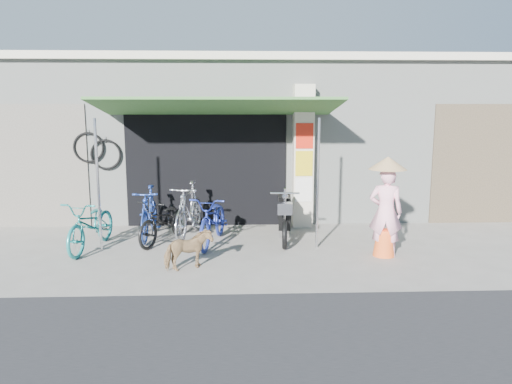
{
  "coord_description": "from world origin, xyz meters",
  "views": [
    {
      "loc": [
        -0.56,
        -8.03,
        2.59
      ],
      "look_at": [
        -0.2,
        1.0,
        1.0
      ],
      "focal_mm": 35.0,
      "sensor_mm": 36.0,
      "label": 1
    }
  ],
  "objects_px": {
    "bike_teal": "(92,224)",
    "nun": "(386,207)",
    "bike_silver": "(189,210)",
    "street_dog": "(188,250)",
    "bike_navy": "(213,219)",
    "moped": "(284,215)",
    "bike_black": "(165,221)",
    "bike_blue": "(149,213)"
  },
  "relations": [
    {
      "from": "bike_navy",
      "to": "street_dog",
      "type": "height_order",
      "value": "bike_navy"
    },
    {
      "from": "bike_silver",
      "to": "street_dog",
      "type": "bearing_deg",
      "value": -74.71
    },
    {
      "from": "bike_silver",
      "to": "bike_teal",
      "type": "bearing_deg",
      "value": -145.56
    },
    {
      "from": "bike_blue",
      "to": "moped",
      "type": "bearing_deg",
      "value": -4.19
    },
    {
      "from": "bike_blue",
      "to": "street_dog",
      "type": "height_order",
      "value": "bike_blue"
    },
    {
      "from": "bike_silver",
      "to": "moped",
      "type": "relative_size",
      "value": 0.99
    },
    {
      "from": "moped",
      "to": "bike_teal",
      "type": "bearing_deg",
      "value": -165.99
    },
    {
      "from": "bike_black",
      "to": "bike_navy",
      "type": "xyz_separation_m",
      "value": [
        0.93,
        -0.14,
        0.05
      ]
    },
    {
      "from": "moped",
      "to": "nun",
      "type": "xyz_separation_m",
      "value": [
        1.63,
        -1.16,
        0.38
      ]
    },
    {
      "from": "bike_blue",
      "to": "bike_black",
      "type": "distance_m",
      "value": 0.51
    },
    {
      "from": "bike_navy",
      "to": "street_dog",
      "type": "bearing_deg",
      "value": -92.12
    },
    {
      "from": "bike_blue",
      "to": "bike_navy",
      "type": "distance_m",
      "value": 1.37
    },
    {
      "from": "bike_silver",
      "to": "nun",
      "type": "xyz_separation_m",
      "value": [
        3.48,
        -1.34,
        0.31
      ]
    },
    {
      "from": "bike_silver",
      "to": "moped",
      "type": "bearing_deg",
      "value": 5.13
    },
    {
      "from": "bike_silver",
      "to": "bike_navy",
      "type": "height_order",
      "value": "bike_silver"
    },
    {
      "from": "bike_teal",
      "to": "moped",
      "type": "height_order",
      "value": "moped"
    },
    {
      "from": "bike_navy",
      "to": "street_dog",
      "type": "relative_size",
      "value": 2.39
    },
    {
      "from": "bike_teal",
      "to": "bike_blue",
      "type": "bearing_deg",
      "value": 49.91
    },
    {
      "from": "bike_black",
      "to": "bike_silver",
      "type": "distance_m",
      "value": 0.56
    },
    {
      "from": "bike_navy",
      "to": "street_dog",
      "type": "xyz_separation_m",
      "value": [
        -0.34,
        -1.46,
        -0.15
      ]
    },
    {
      "from": "street_dog",
      "to": "bike_silver",
      "type": "bearing_deg",
      "value": -23.4
    },
    {
      "from": "bike_black",
      "to": "moped",
      "type": "bearing_deg",
      "value": 28.76
    },
    {
      "from": "bike_blue",
      "to": "bike_black",
      "type": "relative_size",
      "value": 1.03
    },
    {
      "from": "bike_teal",
      "to": "street_dog",
      "type": "relative_size",
      "value": 2.34
    },
    {
      "from": "bike_teal",
      "to": "nun",
      "type": "distance_m",
      "value": 5.21
    },
    {
      "from": "bike_blue",
      "to": "street_dog",
      "type": "distance_m",
      "value": 2.19
    },
    {
      "from": "bike_blue",
      "to": "moped",
      "type": "distance_m",
      "value": 2.64
    },
    {
      "from": "moped",
      "to": "bike_silver",
      "type": "bearing_deg",
      "value": 179.47
    },
    {
      "from": "bike_blue",
      "to": "bike_black",
      "type": "xyz_separation_m",
      "value": [
        0.35,
        -0.36,
        -0.08
      ]
    },
    {
      "from": "bike_navy",
      "to": "nun",
      "type": "height_order",
      "value": "nun"
    },
    {
      "from": "bike_blue",
      "to": "nun",
      "type": "bearing_deg",
      "value": -17.56
    },
    {
      "from": "moped",
      "to": "nun",
      "type": "bearing_deg",
      "value": -30.57
    },
    {
      "from": "bike_blue",
      "to": "nun",
      "type": "xyz_separation_m",
      "value": [
        4.26,
        -1.36,
        0.35
      ]
    },
    {
      "from": "moped",
      "to": "bike_black",
      "type": "bearing_deg",
      "value": -171.13
    },
    {
      "from": "bike_teal",
      "to": "bike_silver",
      "type": "relative_size",
      "value": 0.97
    },
    {
      "from": "bike_teal",
      "to": "bike_blue",
      "type": "xyz_separation_m",
      "value": [
        0.9,
        0.76,
        0.04
      ]
    },
    {
      "from": "bike_black",
      "to": "street_dog",
      "type": "distance_m",
      "value": 1.72
    },
    {
      "from": "bike_blue",
      "to": "bike_navy",
      "type": "relative_size",
      "value": 0.93
    },
    {
      "from": "street_dog",
      "to": "nun",
      "type": "distance_m",
      "value": 3.42
    },
    {
      "from": "bike_teal",
      "to": "street_dog",
      "type": "bearing_deg",
      "value": -23.65
    },
    {
      "from": "bike_black",
      "to": "street_dog",
      "type": "height_order",
      "value": "bike_black"
    },
    {
      "from": "bike_silver",
      "to": "moped",
      "type": "distance_m",
      "value": 1.86
    }
  ]
}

